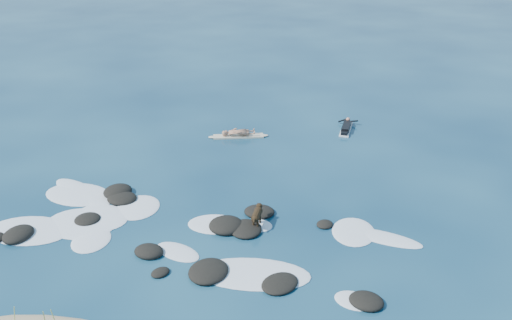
% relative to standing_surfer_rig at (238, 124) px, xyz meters
% --- Properties ---
extents(ground, '(160.00, 160.00, 0.00)m').
position_rel_standing_surfer_rig_xyz_m(ground, '(2.00, -8.06, -0.68)').
color(ground, '#0A2642').
rests_on(ground, ground).
extents(reef_rocks, '(13.98, 6.00, 0.48)m').
position_rel_standing_surfer_rig_xyz_m(reef_rocks, '(1.38, -9.18, -0.59)').
color(reef_rocks, black).
rests_on(reef_rocks, ground).
extents(breaking_foam, '(15.40, 6.46, 0.12)m').
position_rel_standing_surfer_rig_xyz_m(breaking_foam, '(0.17, -9.04, -0.67)').
color(breaking_foam, white).
rests_on(breaking_foam, ground).
extents(standing_surfer_rig, '(2.86, 1.54, 1.72)m').
position_rel_standing_surfer_rig_xyz_m(standing_surfer_rig, '(0.00, 0.00, 0.00)').
color(standing_surfer_rig, beige).
rests_on(standing_surfer_rig, ground).
extents(paddling_surfer_rig, '(1.06, 2.38, 0.41)m').
position_rel_standing_surfer_rig_xyz_m(paddling_surfer_rig, '(4.87, 2.85, -0.54)').
color(paddling_surfer_rig, white).
rests_on(paddling_surfer_rig, ground).
extents(dog, '(0.43, 1.23, 0.78)m').
position_rel_standing_surfer_rig_xyz_m(dog, '(3.82, -7.64, -0.16)').
color(dog, black).
rests_on(dog, ground).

